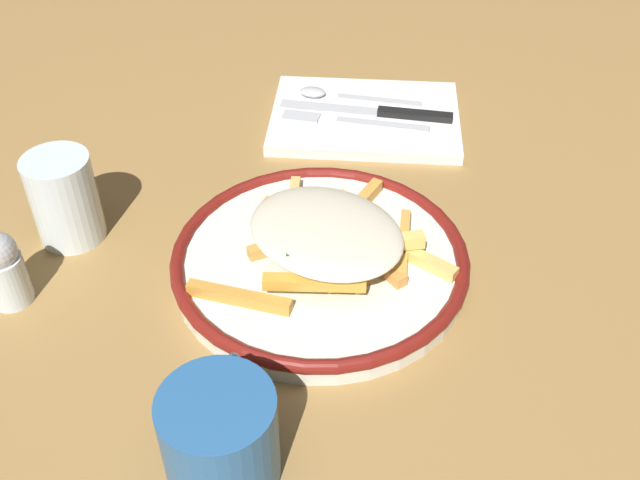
{
  "coord_description": "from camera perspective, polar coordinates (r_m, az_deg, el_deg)",
  "views": [
    {
      "loc": [
        -0.51,
        -0.05,
        0.48
      ],
      "look_at": [
        0.0,
        0.0,
        0.04
      ],
      "focal_mm": 41.6,
      "sensor_mm": 36.0,
      "label": 1
    }
  ],
  "objects": [
    {
      "name": "coffee_mug",
      "position": [
        0.54,
        -7.66,
        -14.74
      ],
      "size": [
        0.11,
        0.08,
        0.08
      ],
      "color": "#295D98",
      "rests_on": "ground_plane"
    },
    {
      "name": "spoon",
      "position": [
        0.94,
        1.45,
        11.05
      ],
      "size": [
        0.03,
        0.15,
        0.01
      ],
      "color": "silver",
      "rests_on": "napkin"
    },
    {
      "name": "fries_heap",
      "position": [
        0.68,
        0.67,
        0.16
      ],
      "size": [
        0.21,
        0.24,
        0.04
      ],
      "color": "gold",
      "rests_on": "plate"
    },
    {
      "name": "ground_plane",
      "position": [
        0.71,
        0.0,
        -2.4
      ],
      "size": [
        2.6,
        2.6,
        0.0
      ],
      "primitive_type": "plane",
      "color": "olive"
    },
    {
      "name": "knife",
      "position": [
        0.91,
        4.7,
        9.78
      ],
      "size": [
        0.03,
        0.21,
        0.01
      ],
      "color": "black",
      "rests_on": "napkin"
    },
    {
      "name": "napkin",
      "position": [
        0.92,
        3.48,
        9.38
      ],
      "size": [
        0.17,
        0.23,
        0.01
      ],
      "primitive_type": "cube",
      "rotation": [
        0.0,
        0.0,
        0.01
      ],
      "color": "white",
      "rests_on": "ground_plane"
    },
    {
      "name": "salt_shaker",
      "position": [
        0.71,
        -23.22,
        -2.04
      ],
      "size": [
        0.04,
        0.04,
        0.08
      ],
      "color": "silver",
      "rests_on": "ground_plane"
    },
    {
      "name": "fork",
      "position": [
        0.89,
        2.64,
        9.03
      ],
      "size": [
        0.04,
        0.18,
        0.0
      ],
      "color": "silver",
      "rests_on": "napkin"
    },
    {
      "name": "water_glass",
      "position": [
        0.76,
        -19.06,
        3.02
      ],
      "size": [
        0.06,
        0.06,
        0.09
      ],
      "primitive_type": "cylinder",
      "color": "silver",
      "rests_on": "ground_plane"
    },
    {
      "name": "plate",
      "position": [
        0.7,
        0.0,
        -1.59
      ],
      "size": [
        0.28,
        0.28,
        0.03
      ],
      "color": "silver",
      "rests_on": "ground_plane"
    }
  ]
}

